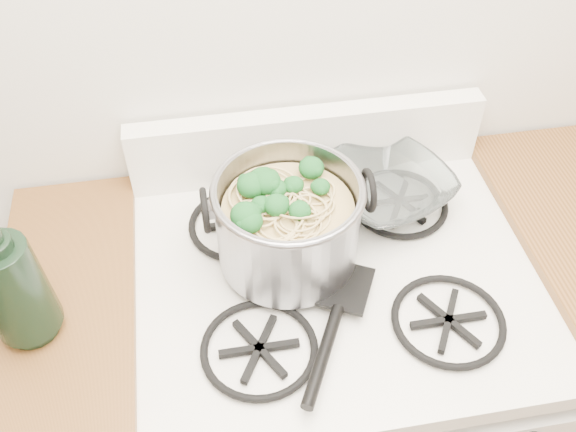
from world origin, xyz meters
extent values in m
cube|color=white|center=(0.00, 1.27, 0.41)|extent=(0.76, 0.65, 0.81)
cube|color=white|center=(0.00, 1.27, 0.88)|extent=(0.76, 0.65, 0.04)
cube|color=black|center=(0.00, 1.27, 0.91)|extent=(0.60, 0.56, 0.02)
cube|color=silver|center=(-0.51, 1.27, 0.44)|extent=(0.25, 0.65, 0.88)
cube|color=#513113|center=(-0.51, 1.27, 0.90)|extent=(0.25, 0.65, 0.04)
cylinder|color=gray|center=(-0.09, 1.31, 1.01)|extent=(0.26, 0.26, 0.17)
torus|color=gray|center=(-0.09, 1.31, 1.09)|extent=(0.27, 0.27, 0.01)
torus|color=black|center=(-0.23, 1.31, 1.07)|extent=(0.01, 0.08, 0.08)
torus|color=black|center=(0.06, 1.31, 1.07)|extent=(0.01, 0.08, 0.08)
cylinder|color=#A58A4E|center=(-0.09, 1.31, 0.99)|extent=(0.24, 0.24, 0.13)
sphere|color=#16521E|center=(-0.09, 1.31, 1.07)|extent=(0.04, 0.04, 0.04)
sphere|color=#16521E|center=(-0.09, 1.31, 1.07)|extent=(0.04, 0.04, 0.04)
sphere|color=#16521E|center=(-0.09, 1.31, 1.07)|extent=(0.04, 0.04, 0.04)
sphere|color=#16521E|center=(-0.09, 1.31, 1.07)|extent=(0.04, 0.04, 0.04)
sphere|color=#16521E|center=(-0.09, 1.31, 1.07)|extent=(0.04, 0.04, 0.04)
sphere|color=#16521E|center=(-0.09, 1.31, 1.07)|extent=(0.04, 0.04, 0.04)
sphere|color=#16521E|center=(-0.09, 1.31, 1.07)|extent=(0.04, 0.04, 0.04)
sphere|color=#16521E|center=(-0.09, 1.31, 1.07)|extent=(0.04, 0.04, 0.04)
sphere|color=#16521E|center=(-0.09, 1.31, 1.07)|extent=(0.04, 0.04, 0.04)
sphere|color=#16521E|center=(-0.09, 1.31, 1.07)|extent=(0.04, 0.04, 0.04)
sphere|color=#16521E|center=(-0.09, 1.31, 1.07)|extent=(0.04, 0.04, 0.04)
sphere|color=#16521E|center=(-0.09, 1.31, 1.07)|extent=(0.04, 0.04, 0.04)
imported|color=white|center=(0.14, 1.43, 0.94)|extent=(0.14, 0.14, 0.03)
imported|color=black|center=(-0.55, 1.22, 1.07)|extent=(0.11, 0.12, 0.29)
camera|label=1|loc=(-0.22, 0.51, 1.86)|focal=40.00mm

